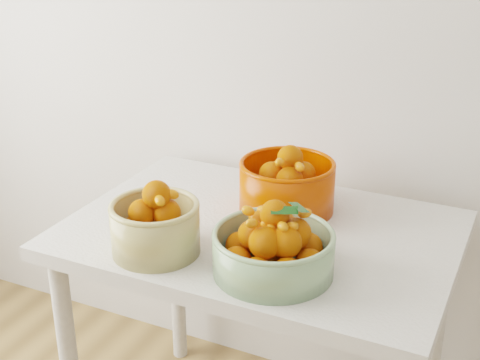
{
  "coord_description": "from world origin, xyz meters",
  "views": [
    {
      "loc": [
        0.31,
        0.17,
        1.55
      ],
      "look_at": [
        -0.33,
        1.51,
        0.92
      ],
      "focal_mm": 50.0,
      "sensor_mm": 36.0,
      "label": 1
    }
  ],
  "objects_px": {
    "bowl_cream": "(155,226)",
    "bowl_orange": "(287,185)",
    "bowl_green": "(274,248)",
    "table": "(260,260)"
  },
  "relations": [
    {
      "from": "bowl_cream",
      "to": "bowl_orange",
      "type": "distance_m",
      "value": 0.41
    },
    {
      "from": "bowl_cream",
      "to": "bowl_green",
      "type": "bearing_deg",
      "value": 6.1
    },
    {
      "from": "bowl_green",
      "to": "bowl_cream",
      "type": "bearing_deg",
      "value": -173.9
    },
    {
      "from": "table",
      "to": "bowl_green",
      "type": "bearing_deg",
      "value": -58.77
    },
    {
      "from": "table",
      "to": "bowl_green",
      "type": "height_order",
      "value": "bowl_green"
    },
    {
      "from": "bowl_green",
      "to": "table",
      "type": "bearing_deg",
      "value": 121.23
    },
    {
      "from": "table",
      "to": "bowl_orange",
      "type": "distance_m",
      "value": 0.22
    },
    {
      "from": "bowl_green",
      "to": "bowl_orange",
      "type": "relative_size",
      "value": 1.33
    },
    {
      "from": "bowl_orange",
      "to": "table",
      "type": "bearing_deg",
      "value": -98.02
    },
    {
      "from": "bowl_green",
      "to": "bowl_orange",
      "type": "bearing_deg",
      "value": 106.52
    }
  ]
}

